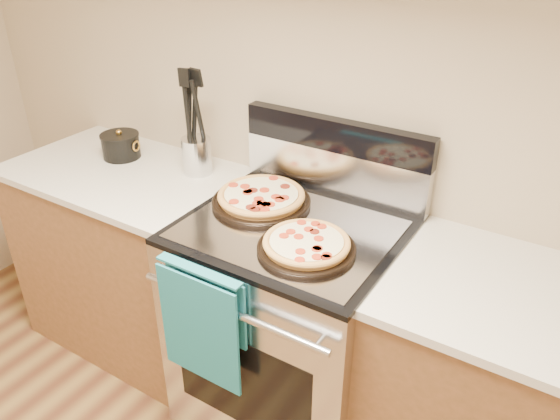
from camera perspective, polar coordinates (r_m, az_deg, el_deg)
The scene contains 15 objects.
wall_back at distance 2.04m, azimuth 6.70°, elevation 13.14°, with size 4.00×4.00×0.00m, color tan.
range_body at distance 2.20m, azimuth 1.20°, elevation -12.26°, with size 0.76×0.68×0.90m, color #B7B7BC.
oven_window at distance 2.00m, azimuth -3.99°, elevation -17.62°, with size 0.56×0.01×0.40m, color black.
cooktop at distance 1.93m, azimuth 1.35°, elevation -1.96°, with size 0.76×0.68×0.02m, color black.
backsplash_lower at distance 2.12m, azimuth 5.69°, elevation 4.04°, with size 0.76×0.06×0.18m, color silver.
backsplash_upper at distance 2.06m, azimuth 5.90°, elevation 7.82°, with size 0.76×0.06×0.12m, color black.
oven_handle at distance 1.74m, azimuth -5.17°, elevation -10.50°, with size 0.03×0.03×0.70m, color silver.
dish_towel at distance 1.86m, azimuth -8.06°, elevation -11.55°, with size 0.32×0.05×0.42m, color teal, non-canonical shape.
foil_sheet at distance 1.90m, azimuth 0.88°, elevation -2.02°, with size 0.70×0.55×0.01m, color gray.
cabinet_left at distance 2.68m, azimuth -14.82°, elevation -5.03°, with size 1.00×0.62×0.88m, color brown.
countertop_left at distance 2.47m, azimuth -16.15°, elevation 3.76°, with size 1.02×0.64×0.03m, color beige.
pepperoni_pizza_back at distance 2.04m, azimuth -1.97°, elevation 1.27°, with size 0.37×0.37×0.05m, color #B87F38, non-canonical shape.
pepperoni_pizza_front at distance 1.77m, azimuth 2.78°, elevation -3.66°, with size 0.32×0.32×0.04m, color #B87F38, non-canonical shape.
utensil_crock at distance 2.33m, azimuth -8.69°, elevation 5.64°, with size 0.12×0.12×0.15m, color silver.
saucepan at distance 2.57m, azimuth -16.29°, elevation 6.38°, with size 0.17×0.17×0.10m, color black.
Camera 1 is at (0.84, 0.23, 1.91)m, focal length 35.00 mm.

